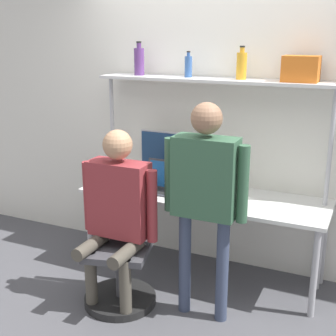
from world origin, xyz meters
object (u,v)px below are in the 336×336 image
at_px(bottle_amber, 242,65).
at_px(bottle_blue, 188,66).
at_px(person_standing, 205,185).
at_px(person_seated, 117,205).
at_px(office_chair, 121,267).
at_px(bottle_purple, 139,61).
at_px(laptop, 161,182).
at_px(monitor, 173,155).
at_px(storage_box, 301,69).
at_px(cell_phone, 182,194).

bearing_deg(bottle_amber, bottle_blue, 180.00).
relative_size(person_standing, bottle_blue, 7.55).
bearing_deg(bottle_amber, person_seated, -127.16).
height_order(office_chair, bottle_purple, bottle_purple).
height_order(laptop, person_seated, person_seated).
height_order(office_chair, person_seated, person_seated).
bearing_deg(bottle_purple, monitor, 4.44).
bearing_deg(office_chair, person_standing, 6.85).
xyz_separation_m(bottle_amber, storage_box, (0.46, 0.00, -0.01)).
bearing_deg(person_standing, bottle_blue, 120.53).
xyz_separation_m(bottle_amber, bottle_purple, (-0.91, 0.00, 0.01)).
relative_size(cell_phone, office_chair, 0.16).
xyz_separation_m(monitor, bottle_amber, (0.60, -0.02, 0.80)).
bearing_deg(bottle_blue, person_standing, -59.47).
height_order(laptop, bottle_amber, bottle_amber).
bearing_deg(bottle_amber, laptop, -162.25).
height_order(laptop, bottle_purple, bottle_purple).
bearing_deg(bottle_amber, storage_box, 0.00).
xyz_separation_m(cell_phone, bottle_purple, (-0.51, 0.23, 1.06)).
relative_size(office_chair, bottle_purple, 3.25).
height_order(office_chair, bottle_blue, bottle_blue).
bearing_deg(bottle_purple, cell_phone, -24.24).
bearing_deg(storage_box, bottle_purple, 180.00).
bearing_deg(bottle_amber, monitor, 177.70).
bearing_deg(cell_phone, bottle_amber, 30.11).
bearing_deg(storage_box, bottle_blue, 180.00).
relative_size(bottle_amber, bottle_blue, 1.22).
height_order(monitor, person_seated, person_seated).
bearing_deg(storage_box, person_seated, -142.16).
bearing_deg(bottle_purple, laptop, -33.61).
bearing_deg(bottle_purple, person_standing, -39.64).
xyz_separation_m(bottle_blue, storage_box, (0.91, -0.00, 0.01)).
distance_m(cell_phone, storage_box, 1.36).
xyz_separation_m(laptop, bottle_blue, (0.16, 0.20, 0.97)).
bearing_deg(bottle_blue, bottle_purple, -180.00).
relative_size(laptop, bottle_amber, 1.15).
relative_size(laptop, cell_phone, 1.98).
relative_size(office_chair, person_standing, 0.58).
height_order(laptop, office_chair, laptop).
bearing_deg(laptop, cell_phone, -8.93).
bearing_deg(bottle_blue, cell_phone, -76.91).
relative_size(monitor, person_standing, 0.39).
height_order(laptop, bottle_blue, bottle_blue).
height_order(monitor, cell_phone, monitor).
distance_m(office_chair, person_seated, 0.53).
bearing_deg(monitor, person_standing, -52.60).
height_order(office_chair, person_standing, person_standing).
height_order(monitor, bottle_amber, bottle_amber).
distance_m(bottle_amber, bottle_blue, 0.45).
bearing_deg(storage_box, monitor, 178.69).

